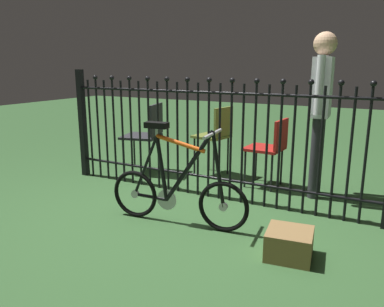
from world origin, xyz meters
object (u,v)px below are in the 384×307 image
bicycle (177,189)px  chair_charcoal (147,131)px  chair_olive (216,133)px  chair_red (271,145)px  display_crate (289,244)px  person_visitor (321,101)px

bicycle → chair_charcoal: 1.70m
chair_charcoal → chair_olive: 0.87m
bicycle → chair_olive: size_ratio=1.47×
chair_charcoal → bicycle: bearing=-46.9°
bicycle → chair_charcoal: (-1.15, 1.23, 0.22)m
bicycle → chair_red: (0.40, 1.37, 0.17)m
chair_olive → chair_charcoal: bearing=-162.3°
chair_olive → display_crate: bearing=-50.7°
chair_charcoal → person_visitor: (2.05, 0.10, 0.46)m
chair_red → person_visitor: person_visitor is taller
display_crate → chair_olive: bearing=129.3°
chair_red → chair_olive: size_ratio=0.90×
chair_charcoal → chair_red: (1.55, 0.14, -0.05)m
chair_olive → bicycle: bearing=-78.0°
bicycle → chair_olive: (-0.32, 1.49, 0.23)m
bicycle → chair_red: size_ratio=1.63×
bicycle → chair_red: bearing=73.7°
chair_charcoal → display_crate: bearing=-32.1°
chair_red → person_visitor: (0.51, -0.05, 0.51)m
chair_red → chair_olive: 0.73m
chair_charcoal → chair_olive: chair_charcoal is taller
chair_charcoal → person_visitor: size_ratio=0.53×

